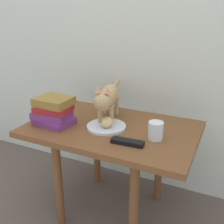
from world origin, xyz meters
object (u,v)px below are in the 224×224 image
Objects in this scene: side_table at (112,139)px; plate at (106,127)px; bread_roll at (107,122)px; candle_jar at (156,132)px; cat at (108,97)px; tv_remote at (127,142)px; book_stack at (53,111)px.

plate is (-0.02, -0.03, 0.08)m from side_table.
candle_jar reaches higher than bread_roll.
plate is 0.43× the size of cat.
plate is at bearing -68.60° from cat.
candle_jar is at bearing 43.32° from tv_remote.
candle_jar reaches higher than tv_remote.
plate is at bearing 128.53° from bread_roll.
cat reaches higher than side_table.
bread_roll is 0.29m from book_stack.
side_table is 0.09m from plate.
candle_jar is (0.25, 0.00, -0.00)m from bread_roll.
side_table is at bearing -48.91° from cat.
candle_jar is 0.57× the size of tv_remote.
book_stack reaches higher than candle_jar.
tv_remote is (0.15, -0.15, 0.08)m from side_table.
plate is at bearing 176.92° from candle_jar.
side_table is at bearing 19.41° from book_stack.
bread_roll is 0.17× the size of cat.
cat is 0.29m from book_stack.
book_stack is 0.54m from candle_jar.
tv_remote is at bearing -5.92° from book_stack.
plate reaches higher than side_table.
tv_remote is (0.44, -0.05, -0.06)m from book_stack.
cat is at bearing 160.54° from candle_jar.
side_table is 1.86× the size of cat.
book_stack is at bearing -173.74° from candle_jar.
plate is at bearing -121.69° from side_table.
bread_roll reaches higher than side_table.
candle_jar is (0.30, -0.11, -0.09)m from cat.
side_table is 0.12m from bread_roll.
bread_roll is at bearing 142.51° from tv_remote.
cat reaches higher than bread_roll.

